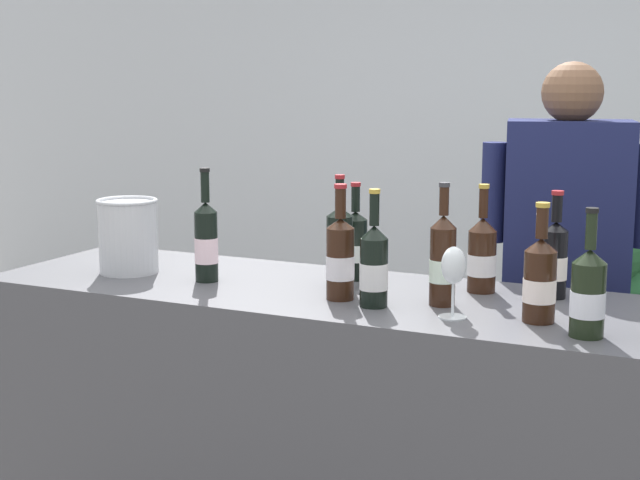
% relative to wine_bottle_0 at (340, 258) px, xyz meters
% --- Properties ---
extents(wall_back, '(8.00, 0.10, 2.80)m').
position_rel_wine_bottle_0_xyz_m(wall_back, '(0.01, 2.69, 0.27)').
color(wall_back, silver).
rests_on(wall_back, ground_plane).
extents(counter, '(2.33, 0.66, 1.01)m').
position_rel_wine_bottle_0_xyz_m(counter, '(0.01, 0.09, -0.63)').
color(counter, '#4C4C51').
rests_on(counter, ground_plane).
extents(wine_bottle_0, '(0.08, 0.08, 0.33)m').
position_rel_wine_bottle_0_xyz_m(wine_bottle_0, '(0.00, 0.00, 0.00)').
color(wine_bottle_0, black).
rests_on(wine_bottle_0, counter).
extents(wine_bottle_2, '(0.07, 0.07, 0.31)m').
position_rel_wine_bottle_0_xyz_m(wine_bottle_2, '(0.55, 0.28, -0.01)').
color(wine_bottle_2, black).
rests_on(wine_bottle_2, counter).
extents(wine_bottle_3, '(0.08, 0.08, 0.31)m').
position_rel_wine_bottle_0_xyz_m(wine_bottle_3, '(-0.06, 0.26, -0.01)').
color(wine_bottle_3, black).
rests_on(wine_bottle_3, counter).
extents(wine_bottle_4, '(0.07, 0.07, 0.35)m').
position_rel_wine_bottle_0_xyz_m(wine_bottle_4, '(0.29, 0.06, 0.01)').
color(wine_bottle_4, black).
rests_on(wine_bottle_4, counter).
extents(wine_bottle_5, '(0.09, 0.09, 0.31)m').
position_rel_wine_bottle_0_xyz_m(wine_bottle_5, '(0.57, -0.01, -0.01)').
color(wine_bottle_5, black).
rests_on(wine_bottle_5, counter).
extents(wine_bottle_6, '(0.07, 0.07, 0.36)m').
position_rel_wine_bottle_0_xyz_m(wine_bottle_6, '(-0.48, 0.04, 0.01)').
color(wine_bottle_6, black).
rests_on(wine_bottle_6, counter).
extents(wine_bottle_7, '(0.08, 0.08, 0.33)m').
position_rel_wine_bottle_0_xyz_m(wine_bottle_7, '(0.12, -0.04, -0.01)').
color(wine_bottle_7, black).
rests_on(wine_bottle_7, counter).
extents(wine_bottle_8, '(0.09, 0.09, 0.32)m').
position_rel_wine_bottle_0_xyz_m(wine_bottle_8, '(0.34, 0.26, -0.01)').
color(wine_bottle_8, black).
rests_on(wine_bottle_8, counter).
extents(wine_bottle_9, '(0.08, 0.08, 0.34)m').
position_rel_wine_bottle_0_xyz_m(wine_bottle_9, '(-0.06, 0.14, 0.00)').
color(wine_bottle_9, black).
rests_on(wine_bottle_9, counter).
extents(wine_bottle_10, '(0.09, 0.09, 0.32)m').
position_rel_wine_bottle_0_xyz_m(wine_bottle_10, '(0.71, -0.10, -0.01)').
color(wine_bottle_10, black).
rests_on(wine_bottle_10, counter).
extents(wine_glass, '(0.08, 0.08, 0.19)m').
position_rel_wine_bottle_0_xyz_m(wine_glass, '(0.35, -0.07, 0.01)').
color(wine_glass, silver).
rests_on(wine_glass, counter).
extents(ice_bucket, '(0.20, 0.20, 0.24)m').
position_rel_wine_bottle_0_xyz_m(ice_bucket, '(-0.78, 0.05, 0.00)').
color(ice_bucket, silver).
rests_on(ice_bucket, counter).
extents(person_server, '(0.55, 0.32, 1.69)m').
position_rel_wine_bottle_0_xyz_m(person_server, '(0.51, 0.70, -0.30)').
color(person_server, black).
rests_on(person_server, ground_plane).
extents(potted_shrub, '(0.58, 0.52, 1.29)m').
position_rel_wine_bottle_0_xyz_m(potted_shrub, '(0.55, 1.51, -0.36)').
color(potted_shrub, brown).
rests_on(potted_shrub, ground_plane).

